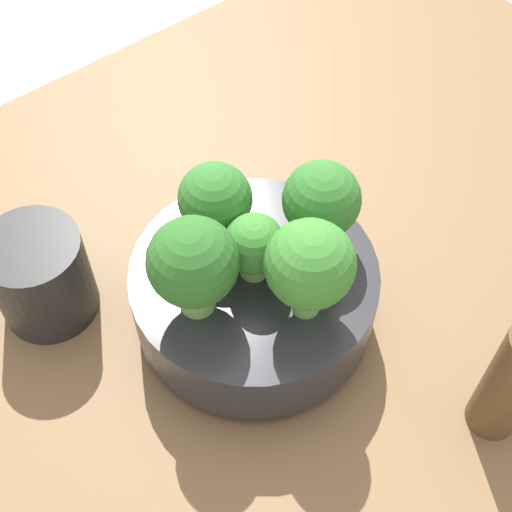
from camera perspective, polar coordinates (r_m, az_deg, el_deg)
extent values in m
plane|color=#ADA89E|center=(0.67, 1.07, -7.64)|extent=(6.00, 6.00, 0.00)
cube|color=brown|center=(0.66, 1.10, -6.99)|extent=(1.13, 0.86, 0.03)
cylinder|color=#28282D|center=(0.65, 0.00, -4.56)|extent=(0.09, 0.09, 0.01)
cylinder|color=#28282D|center=(0.62, 0.00, -2.75)|extent=(0.21, 0.21, 0.06)
cylinder|color=#7AB256|center=(0.60, 5.02, 2.27)|extent=(0.03, 0.03, 0.03)
sphere|color=#2D6B28|center=(0.58, 5.27, 4.52)|extent=(0.06, 0.06, 0.06)
cylinder|color=#7AB256|center=(0.58, 4.84, -1.37)|extent=(0.03, 0.03, 0.02)
cone|color=#93B751|center=(0.55, 5.07, 0.61)|extent=(0.04, 0.04, 0.04)
cylinder|color=#7AB256|center=(0.58, 0.00, -0.57)|extent=(0.02, 0.02, 0.02)
sphere|color=#387A2D|center=(0.56, 0.00, 1.09)|extent=(0.05, 0.05, 0.05)
cylinder|color=#7AB256|center=(0.60, -3.29, 2.39)|extent=(0.02, 0.02, 0.03)
sphere|color=#2D6B28|center=(0.58, -3.45, 4.49)|extent=(0.06, 0.06, 0.06)
cylinder|color=#7AB256|center=(0.56, 4.08, -3.16)|extent=(0.02, 0.02, 0.04)
sphere|color=#387A2D|center=(0.52, 4.34, -0.65)|extent=(0.07, 0.07, 0.07)
cylinder|color=#7AB256|center=(0.56, -4.78, -2.96)|extent=(0.03, 0.03, 0.03)
sphere|color=#286023|center=(0.53, -5.08, -0.47)|extent=(0.07, 0.07, 0.07)
cylinder|color=black|center=(0.65, -16.81, -1.57)|extent=(0.09, 0.09, 0.09)
cylinder|color=brown|center=(0.58, 19.80, -9.50)|extent=(0.04, 0.04, 0.13)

